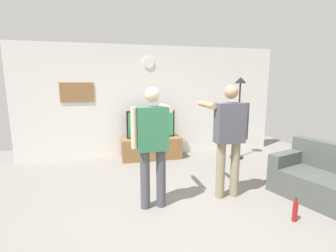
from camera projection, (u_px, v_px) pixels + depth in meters
ground_plane at (190, 212)px, 3.51m from camera, size 8.40×8.40×0.00m
back_wall at (153, 102)px, 6.09m from camera, size 6.40×0.10×2.70m
tv_stand at (152, 148)px, 5.93m from camera, size 1.42×0.51×0.52m
television at (151, 124)px, 5.87m from camera, size 1.15×0.07×0.65m
wall_clock at (148, 63)px, 5.84m from camera, size 0.27×0.03×0.27m
framed_picture at (77, 92)px, 5.59m from camera, size 0.74×0.04×0.44m
floor_lamp at (239, 101)px, 5.79m from camera, size 0.32×0.32×1.95m
person_standing_nearer_lamp at (153, 141)px, 3.51m from camera, size 0.61×0.78×1.77m
person_standing_nearer_couch at (229, 134)px, 3.84m from camera, size 0.63×0.78×1.80m
beverage_bottle at (295, 211)px, 3.28m from camera, size 0.07×0.07×0.34m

